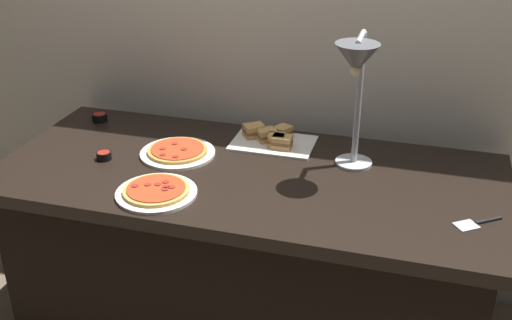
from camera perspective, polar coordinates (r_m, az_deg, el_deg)
back_wall at (r=2.60m, az=2.50°, el=12.58°), size 4.40×0.04×2.40m
buffet_table at (r=2.49m, az=-0.66°, el=-8.72°), size 1.90×0.84×0.76m
heat_lamp at (r=2.11m, az=9.33°, el=8.05°), size 0.15×0.30×0.52m
pizza_plate_front at (r=2.44m, az=-7.30°, el=0.76°), size 0.30×0.30×0.03m
pizza_plate_center at (r=2.16m, az=-9.24°, el=-2.91°), size 0.28×0.28×0.03m
sandwich_platter at (r=2.51m, az=1.49°, el=1.99°), size 0.33×0.23×0.06m
sauce_cup_near at (r=2.82m, az=-14.32°, el=3.89°), size 0.07×0.07×0.04m
sauce_cup_far at (r=2.45m, az=-13.94°, el=0.42°), size 0.06×0.06×0.03m
serving_spatula at (r=2.09m, az=19.83°, el=-5.53°), size 0.16×0.13×0.01m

